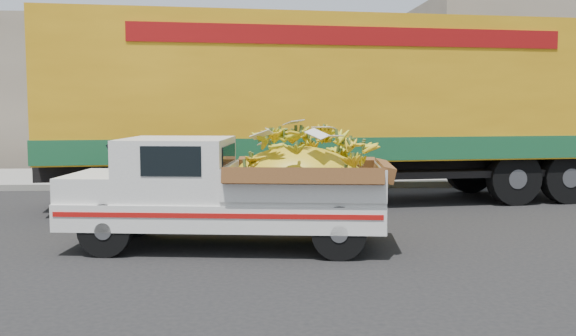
{
  "coord_description": "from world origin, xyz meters",
  "views": [
    {
      "loc": [
        0.16,
        -9.01,
        2.03
      ],
      "look_at": [
        0.79,
        0.63,
        1.1
      ],
      "focal_mm": 40.0,
      "sensor_mm": 36.0,
      "label": 1
    }
  ],
  "objects": [
    {
      "name": "building_left",
      "position": [
        -8.0,
        14.81,
        2.5
      ],
      "size": [
        18.0,
        6.0,
        5.0
      ],
      "primitive_type": "cube",
      "color": "gray",
      "rests_on": "ground"
    },
    {
      "name": "ground",
      "position": [
        0.0,
        0.0,
        0.0
      ],
      "size": [
        100.0,
        100.0,
        0.0
      ],
      "primitive_type": "plane",
      "color": "black",
      "rests_on": "ground"
    },
    {
      "name": "pickup_truck",
      "position": [
        0.2,
        0.13,
        0.85
      ],
      "size": [
        4.66,
        2.18,
        1.57
      ],
      "rotation": [
        0.0,
        0.0,
        -0.12
      ],
      "color": "black",
      "rests_on": "ground"
    },
    {
      "name": "sidewalk",
      "position": [
        0.0,
        8.91,
        0.07
      ],
      "size": [
        60.0,
        4.0,
        0.14
      ],
      "primitive_type": "cube",
      "color": "gray",
      "rests_on": "ground"
    },
    {
      "name": "semi_trailer",
      "position": [
        2.09,
        4.36,
        2.12
      ],
      "size": [
        12.03,
        3.88,
        3.8
      ],
      "rotation": [
        0.0,
        0.0,
        0.12
      ],
      "color": "black",
      "rests_on": "ground"
    },
    {
      "name": "curb",
      "position": [
        0.0,
        6.81,
        0.07
      ],
      "size": [
        60.0,
        0.25,
        0.15
      ],
      "primitive_type": "cube",
      "color": "gray",
      "rests_on": "ground"
    }
  ]
}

